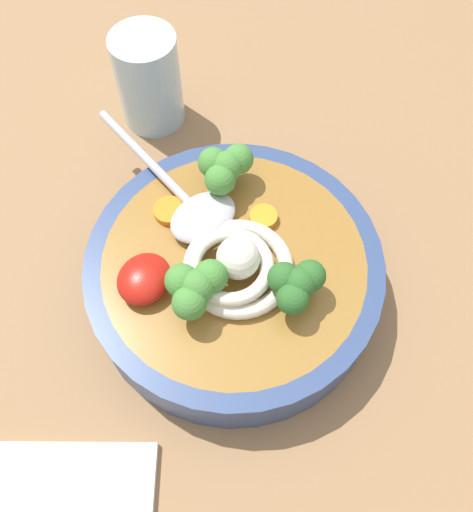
# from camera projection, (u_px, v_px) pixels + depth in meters

# --- Properties ---
(table_slab) EXTENTS (1.18, 1.18, 0.04)m
(table_slab) POSITION_uv_depth(u_px,v_px,m) (263.00, 309.00, 0.50)
(table_slab) COLOR #936D47
(table_slab) RESTS_ON ground
(soup_bowl) EXTENTS (0.25, 0.25, 0.05)m
(soup_bowl) POSITION_uv_depth(u_px,v_px,m) (236.00, 270.00, 0.47)
(soup_bowl) COLOR #334775
(soup_bowl) RESTS_ON table_slab
(noodle_pile) EXTENTS (0.10, 0.10, 0.04)m
(noodle_pile) POSITION_uv_depth(u_px,v_px,m) (236.00, 265.00, 0.43)
(noodle_pile) COLOR silver
(noodle_pile) RESTS_ON soup_bowl
(soup_spoon) EXTENTS (0.10, 0.17, 0.02)m
(soup_spoon) POSITION_uv_depth(u_px,v_px,m) (193.00, 206.00, 0.46)
(soup_spoon) COLOR #B7B7BC
(soup_spoon) RESTS_ON soup_bowl
(chili_sauce_dollop) EXTENTS (0.05, 0.04, 0.02)m
(chili_sauce_dollop) POSITION_uv_depth(u_px,v_px,m) (144.00, 279.00, 0.42)
(chili_sauce_dollop) COLOR #B2190F
(chili_sauce_dollop) RESTS_ON soup_bowl
(broccoli_floret_left) EXTENTS (0.05, 0.04, 0.04)m
(broccoli_floret_left) POSITION_uv_depth(u_px,v_px,m) (195.00, 287.00, 0.40)
(broccoli_floret_left) COLOR #7A9E60
(broccoli_floret_left) RESTS_ON soup_bowl
(broccoli_floret_right) EXTENTS (0.05, 0.04, 0.04)m
(broccoli_floret_right) POSITION_uv_depth(u_px,v_px,m) (225.00, 167.00, 0.46)
(broccoli_floret_right) COLOR #7A9E60
(broccoli_floret_right) RESTS_ON soup_bowl
(broccoli_floret_rear) EXTENTS (0.05, 0.04, 0.04)m
(broccoli_floret_rear) POSITION_uv_depth(u_px,v_px,m) (297.00, 284.00, 0.40)
(broccoli_floret_rear) COLOR #7A9E60
(broccoli_floret_rear) RESTS_ON soup_bowl
(carrot_slice_far) EXTENTS (0.03, 0.03, 0.01)m
(carrot_slice_far) POSITION_uv_depth(u_px,v_px,m) (170.00, 211.00, 0.46)
(carrot_slice_far) COLOR orange
(carrot_slice_far) RESTS_ON soup_bowl
(carrot_slice_extra_b) EXTENTS (0.02, 0.02, 0.01)m
(carrot_slice_extra_b) POSITION_uv_depth(u_px,v_px,m) (263.00, 217.00, 0.46)
(carrot_slice_extra_b) COLOR orange
(carrot_slice_extra_b) RESTS_ON soup_bowl
(drinking_glass) EXTENTS (0.06, 0.06, 0.10)m
(drinking_glass) POSITION_uv_depth(u_px,v_px,m) (149.00, 80.00, 0.54)
(drinking_glass) COLOR silver
(drinking_glass) RESTS_ON table_slab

